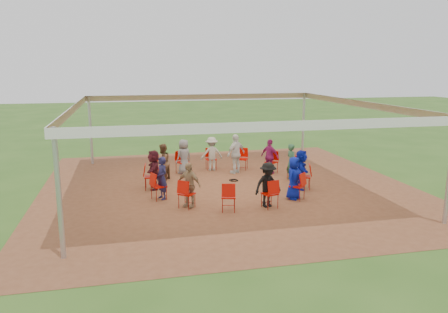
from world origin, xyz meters
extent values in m
plane|color=#31581B|center=(0.00, 0.00, 0.00)|extent=(80.00, 80.00, 0.00)
plane|color=brown|center=(0.00, 0.00, 0.01)|extent=(13.00, 13.00, 0.00)
cylinder|color=#B2B2B7|center=(-5.00, -5.00, 1.50)|extent=(0.12, 0.12, 3.00)
cylinder|color=#B2B2B7|center=(-5.00, 5.00, 1.50)|extent=(0.12, 0.12, 3.00)
cylinder|color=#B2B2B7|center=(5.00, 5.00, 1.50)|extent=(0.12, 0.12, 3.00)
plane|color=white|center=(0.00, 0.00, 3.00)|extent=(10.30, 10.30, 0.00)
cube|color=white|center=(0.00, -5.15, 2.88)|extent=(10.30, 0.03, 0.24)
cube|color=white|center=(0.00, 5.15, 2.88)|extent=(10.30, 0.03, 0.24)
cube|color=white|center=(-5.15, 0.00, 2.88)|extent=(0.03, 10.30, 0.24)
cube|color=white|center=(5.15, 0.00, 2.88)|extent=(0.03, 10.30, 0.24)
imported|color=#0A1792|center=(2.46, -0.87, 0.71)|extent=(0.89, 1.39, 1.40)
imported|color=#285136|center=(2.58, 0.37, 0.71)|extent=(0.40, 0.55, 1.40)
imported|color=#991E65|center=(2.12, 1.53, 0.71)|extent=(0.82, 0.91, 1.40)
imported|color=#A8A596|center=(-0.05, 2.61, 0.71)|extent=(0.91, 0.47, 1.40)
imported|color=slate|center=(-1.26, 2.28, 0.71)|extent=(0.78, 0.67, 1.40)
imported|color=brown|center=(-2.18, 1.44, 0.71)|extent=(0.70, 0.78, 1.40)
imported|color=#45131C|center=(-2.60, 0.26, 0.71)|extent=(0.61, 1.34, 1.40)
imported|color=#1D1A40|center=(-2.42, -0.98, 0.71)|extent=(0.50, 0.60, 1.40)
imported|color=#A0815C|center=(-1.69, -1.99, 0.71)|extent=(0.90, 0.85, 1.40)
imported|color=black|center=(0.68, -2.52, 0.71)|extent=(0.99, 0.67, 1.40)
imported|color=#0A1792|center=(1.77, -1.92, 0.71)|extent=(0.76, 0.75, 1.40)
imported|color=silver|center=(0.80, 1.89, 0.80)|extent=(1.05, 0.90, 1.59)
torus|color=black|center=(0.41, 0.74, 0.02)|extent=(0.40, 0.40, 0.03)
torus|color=black|center=(0.45, 0.70, 0.02)|extent=(0.32, 0.32, 0.03)
cube|color=#B7B7BC|center=(2.25, -0.80, 0.60)|extent=(0.30, 0.36, 0.01)
cube|color=#B7B7BC|center=(2.35, -0.84, 0.71)|extent=(0.16, 0.31, 0.20)
cube|color=#CCE0FF|center=(2.34, -0.83, 0.71)|extent=(0.14, 0.27, 0.17)
camera|label=1|loc=(-3.50, -14.81, 4.27)|focal=35.00mm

